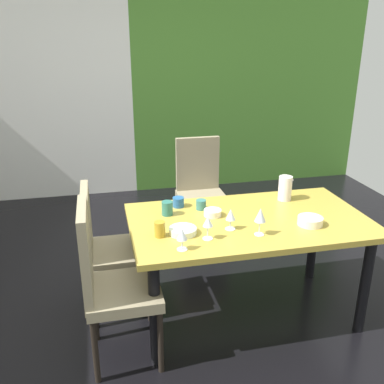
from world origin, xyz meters
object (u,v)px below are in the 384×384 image
at_px(serving_bowl_rear, 213,213).
at_px(cup_south, 178,202).
at_px(wine_glass_center, 183,235).
at_px(serving_bowl_left, 183,231).
at_px(serving_bowl_near_window, 310,221).
at_px(cup_west, 160,229).
at_px(dining_table, 249,231).
at_px(chair_left_far, 107,244).
at_px(wine_glass_front, 208,223).
at_px(pitcher_corner, 285,188).
at_px(wine_glass_north, 231,215).
at_px(wine_glass_east, 260,216).
at_px(chair_left_near, 108,279).
at_px(cup_near_shelf, 167,208).
at_px(chair_head_far, 200,187).
at_px(cup_right, 201,205).

height_order(serving_bowl_rear, cup_south, cup_south).
bearing_deg(wine_glass_center, serving_bowl_left, 78.60).
bearing_deg(serving_bowl_near_window, cup_west, 177.28).
bearing_deg(dining_table, chair_left_far, 165.14).
height_order(dining_table, serving_bowl_left, serving_bowl_left).
relative_size(wine_glass_front, serving_bowl_rear, 1.23).
distance_m(dining_table, pitcher_corner, 0.51).
bearing_deg(dining_table, wine_glass_north, -144.11).
bearing_deg(cup_west, chair_left_far, 130.49).
relative_size(serving_bowl_rear, pitcher_corner, 0.65).
bearing_deg(dining_table, serving_bowl_left, -165.72).
bearing_deg(wine_glass_east, chair_left_near, -179.34).
relative_size(serving_bowl_near_window, pitcher_corner, 0.89).
bearing_deg(serving_bowl_left, serving_bowl_near_window, -3.59).
bearing_deg(cup_near_shelf, chair_head_far, 64.41).
bearing_deg(chair_left_far, wine_glass_east, 62.03).
bearing_deg(serving_bowl_near_window, dining_table, 153.74).
relative_size(wine_glass_center, serving_bowl_rear, 1.12).
xyz_separation_m(serving_bowl_left, serving_bowl_near_window, (0.84, -0.05, 0.01)).
relative_size(chair_left_near, wine_glass_east, 5.84).
height_order(serving_bowl_left, pitcher_corner, pitcher_corner).
bearing_deg(serving_bowl_left, cup_near_shelf, 98.93).
distance_m(dining_table, chair_left_far, 1.00).
bearing_deg(cup_west, cup_near_shelf, 73.18).
relative_size(dining_table, cup_west, 16.45).
xyz_separation_m(chair_head_far, cup_west, (-0.59, -1.34, 0.24)).
bearing_deg(cup_near_shelf, serving_bowl_rear, -15.39).
relative_size(chair_left_near, cup_near_shelf, 10.68).
relative_size(wine_glass_north, wine_glass_center, 1.02).
height_order(chair_head_far, pitcher_corner, chair_head_far).
xyz_separation_m(wine_glass_east, cup_right, (-0.26, 0.48, -0.09)).
relative_size(chair_left_far, serving_bowl_near_window, 5.84).
bearing_deg(cup_south, cup_right, -29.53).
relative_size(serving_bowl_left, serving_bowl_near_window, 1.05).
bearing_deg(serving_bowl_left, cup_right, 60.07).
bearing_deg(cup_right, serving_bowl_left, -119.93).
height_order(chair_left_near, cup_south, chair_left_near).
distance_m(cup_south, cup_west, 0.49).
distance_m(chair_head_far, chair_left_far, 1.32).
relative_size(serving_bowl_rear, cup_west, 1.24).
distance_m(dining_table, chair_left_near, 1.00).
bearing_deg(wine_glass_front, pitcher_corner, 34.66).
bearing_deg(wine_glass_front, wine_glass_center, -149.98).
distance_m(wine_glass_east, serving_bowl_left, 0.49).
bearing_deg(serving_bowl_rear, wine_glass_front, -110.12).
relative_size(chair_head_far, serving_bowl_near_window, 6.18).
bearing_deg(chair_left_near, cup_right, 125.44).
bearing_deg(wine_glass_north, serving_bowl_left, 179.53).
bearing_deg(wine_glass_north, chair_left_far, 154.13).
xyz_separation_m(serving_bowl_rear, cup_near_shelf, (-0.31, 0.08, 0.03)).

